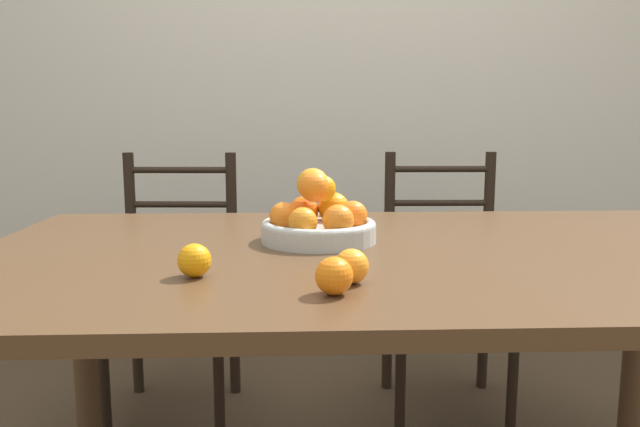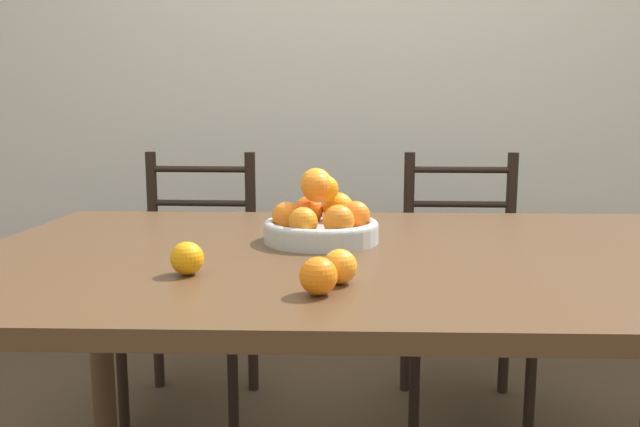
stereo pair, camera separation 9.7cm
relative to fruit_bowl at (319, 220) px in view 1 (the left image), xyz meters
The scene contains 8 objects.
wall_back 1.57m from the fruit_bowl, 84.02° to the left, with size 8.00×0.06×2.60m.
dining_table 0.22m from the fruit_bowl, 28.92° to the right, with size 1.85×1.07×0.78m.
fruit_bowl is the anchor object (origin of this frame).
orange_loose_0 0.38m from the fruit_bowl, 83.43° to the right, with size 0.06×0.06×0.06m.
orange_loose_1 0.44m from the fruit_bowl, 88.96° to the right, with size 0.06×0.06×0.06m.
orange_loose_2 0.40m from the fruit_bowl, 126.86° to the right, with size 0.06×0.06×0.06m.
chair_left 0.96m from the fruit_bowl, 123.15° to the left, with size 0.44×0.42×0.93m.
chair_right 0.96m from the fruit_bowl, 56.73° to the left, with size 0.43×0.41×0.93m.
Camera 1 is at (-0.21, -1.35, 1.07)m, focal length 35.00 mm.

